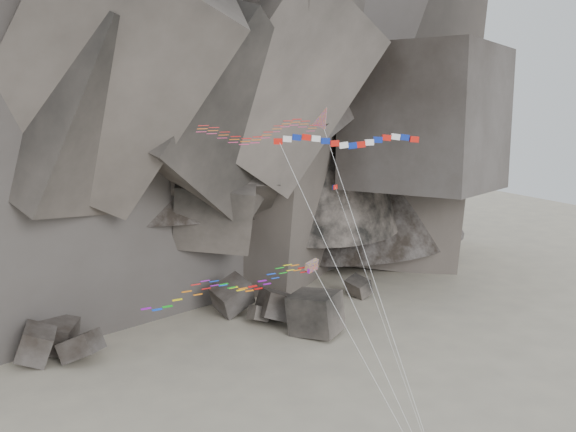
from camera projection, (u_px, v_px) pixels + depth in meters
name	position (u px, v px, depth m)	size (l,w,h in m)	color
headland	(118.00, 26.00, 105.95)	(110.00, 70.00, 84.00)	#595049
boulder_field	(177.00, 329.00, 79.76)	(72.19, 17.89, 6.80)	#47423F
delta_kite	(257.00, 130.00, 45.27)	(14.10, 13.48, 28.07)	red
banner_kite	(347.00, 143.00, 47.27)	(10.11, 13.51, 26.02)	red
parafoil_kite	(227.00, 285.00, 43.96)	(19.02, 11.23, 16.88)	gold
pennant_kite	(359.00, 256.00, 50.47)	(1.28, 15.84, 21.55)	red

